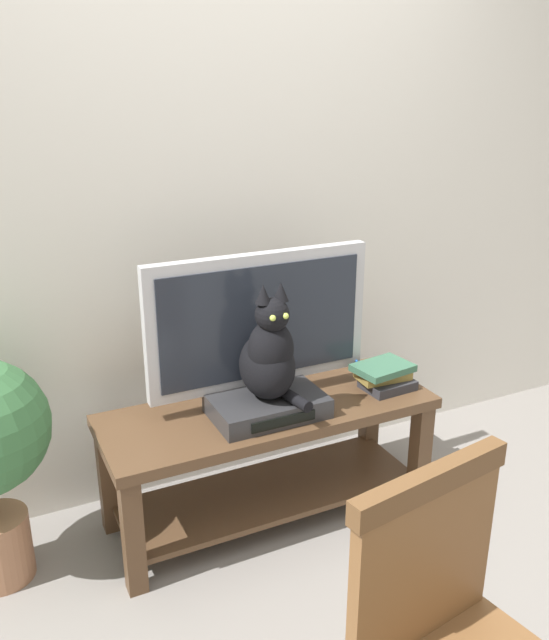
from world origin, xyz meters
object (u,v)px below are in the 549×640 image
at_px(tv, 260,326).
at_px(cat, 269,356).
at_px(tv_stand, 269,442).
at_px(book_stack, 385,376).
at_px(media_box, 267,406).

height_order(tv, cat, tv).
xyz_separation_m(tv_stand, book_stack, (0.51, -0.06, 0.21)).
bearing_deg(media_box, tv_stand, 59.23).
distance_m(tv_stand, cat, 0.42).
relative_size(tv_stand, book_stack, 5.26).
bearing_deg(book_stack, tv, 164.86).
bearing_deg(tv_stand, media_box, -120.77).
xyz_separation_m(tv_stand, media_box, (-0.03, -0.06, 0.20)).
height_order(media_box, book_stack, book_stack).
distance_m(tv, book_stack, 0.59).
bearing_deg(tv_stand, tv, 89.98).
xyz_separation_m(tv, cat, (-0.03, -0.15, -0.06)).
xyz_separation_m(cat, book_stack, (0.55, 0.02, -0.20)).
height_order(tv_stand, media_box, media_box).
distance_m(tv_stand, book_stack, 0.56).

